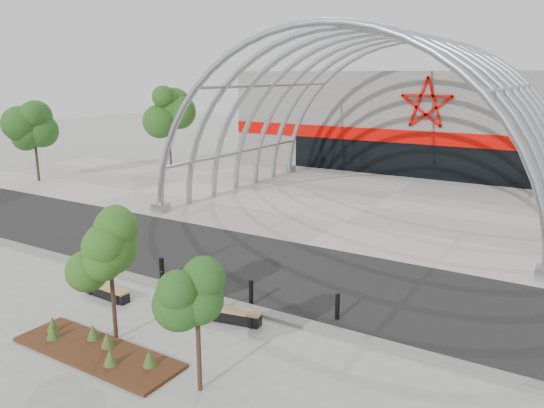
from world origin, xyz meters
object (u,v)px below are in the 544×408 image
at_px(street_tree_0, 110,250).
at_px(street_tree_1, 197,296).
at_px(bollard_2, 251,292).
at_px(bench_1, 230,316).
at_px(bench_0, 107,292).

height_order(street_tree_0, street_tree_1, street_tree_0).
xyz_separation_m(street_tree_1, bollard_2, (-1.70, 4.88, -2.09)).
xyz_separation_m(bench_1, bollard_2, (-0.13, 1.40, 0.25)).
xyz_separation_m(bench_0, bollard_2, (4.72, 2.16, 0.26)).
height_order(street_tree_1, bench_0, street_tree_1).
distance_m(street_tree_0, bench_1, 4.41).
height_order(street_tree_1, bench_1, street_tree_1).
height_order(bench_0, bollard_2, bollard_2).
bearing_deg(street_tree_0, bench_0, 142.66).
relative_size(street_tree_1, bench_1, 1.66).
bearing_deg(bollard_2, street_tree_0, -117.58).
distance_m(street_tree_0, bollard_2, 5.21).
bearing_deg(bench_0, bench_1, 8.87).
xyz_separation_m(street_tree_0, street_tree_1, (3.85, -0.76, -0.27)).
height_order(street_tree_0, bollard_2, street_tree_0).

